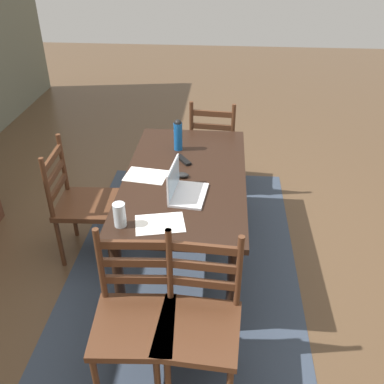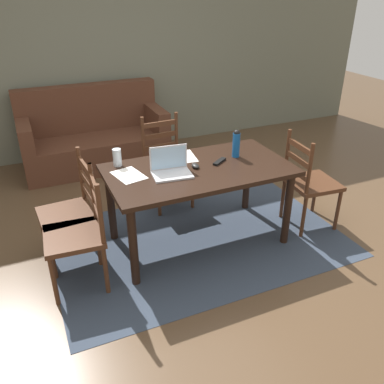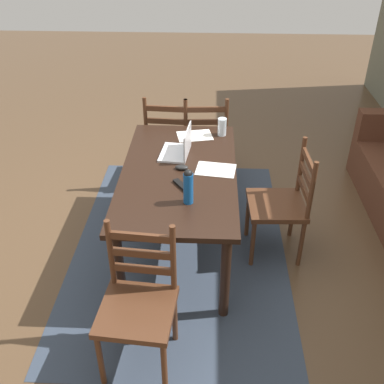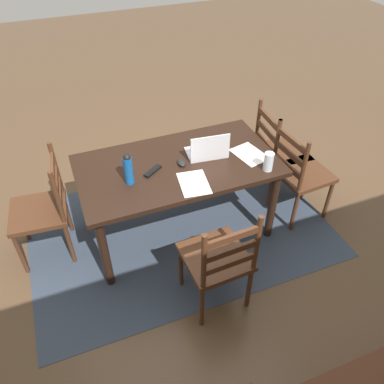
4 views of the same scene
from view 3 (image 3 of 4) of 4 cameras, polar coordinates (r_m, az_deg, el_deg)
name	(u,v)px [view 3 (image 3 of 4)]	position (r m, az deg, el deg)	size (l,w,h in m)	color
ground_plane	(180,246)	(3.89, -1.49, -6.80)	(14.00, 14.00, 0.00)	brown
area_rug	(180,246)	(3.89, -1.49, -6.77)	(2.65, 1.75, 0.01)	#333D4C
dining_table	(179,181)	(3.51, -1.64, 1.34)	(1.60, 0.87, 0.74)	black
chair_right_near	(138,305)	(2.81, -6.74, -13.82)	(0.48, 0.48, 0.95)	#4C2B19
chair_left_far	(205,140)	(4.54, 1.59, 6.58)	(0.47, 0.47, 0.95)	#4C2B19
chair_left_near	(169,139)	(4.56, -2.89, 6.66)	(0.47, 0.47, 0.95)	#4C2B19
chair_far_head	(282,204)	(3.65, 11.16, -1.48)	(0.46, 0.46, 0.95)	#4C2B19
laptop	(180,148)	(3.66, -1.48, 5.56)	(0.34, 0.25, 0.23)	silver
water_bottle	(188,186)	(3.03, -0.47, 0.78)	(0.07, 0.07, 0.26)	#145199
drinking_glass	(222,127)	(3.97, 3.78, 8.14)	(0.08, 0.08, 0.15)	silver
computer_mouse	(182,167)	(3.47, -1.31, 3.11)	(0.06, 0.10, 0.03)	black
tv_remote	(181,185)	(3.27, -1.36, 0.85)	(0.04, 0.17, 0.02)	black
paper_stack_left	(216,170)	(3.47, 2.99, 2.82)	(0.21, 0.30, 0.00)	white
paper_stack_right	(195,136)	(3.97, 0.34, 7.06)	(0.21, 0.30, 0.00)	white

